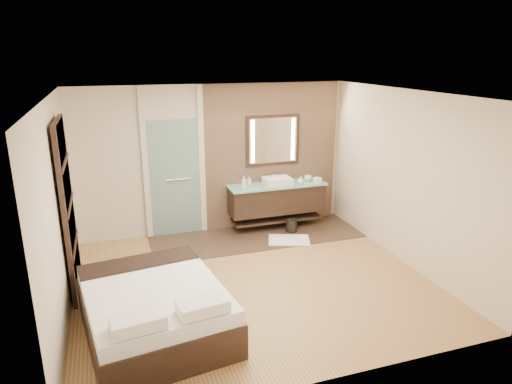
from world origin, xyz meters
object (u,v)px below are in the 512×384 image
object	(u,v)px
mirror_unit	(273,140)
bed	(155,309)
vanity	(277,199)
waste_bin	(291,226)

from	to	relation	value
mirror_unit	bed	bearing A→B (deg)	-130.81
vanity	bed	distance (m)	3.80
mirror_unit	waste_bin	size ratio (longest dim) A/B	4.20
bed	waste_bin	xyz separation A→B (m)	(2.77, 2.44, -0.18)
mirror_unit	bed	size ratio (longest dim) A/B	0.50
vanity	bed	world-z (taller)	vanity
waste_bin	mirror_unit	bearing A→B (deg)	107.57
mirror_unit	vanity	bearing A→B (deg)	-90.00
bed	waste_bin	size ratio (longest dim) A/B	8.42
mirror_unit	waste_bin	xyz separation A→B (m)	(0.18, -0.56, -1.52)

